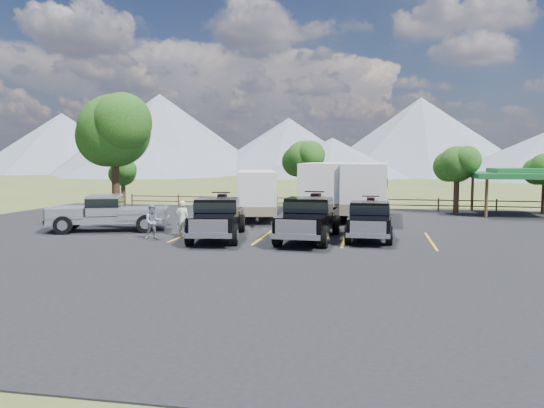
% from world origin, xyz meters
% --- Properties ---
extents(ground, '(320.00, 320.00, 0.00)m').
position_xyz_m(ground, '(0.00, 0.00, 0.00)').
color(ground, '#495825').
rests_on(ground, ground).
extents(asphalt_lot, '(44.00, 34.00, 0.04)m').
position_xyz_m(asphalt_lot, '(0.00, 3.00, 0.02)').
color(asphalt_lot, black).
rests_on(asphalt_lot, ground).
extents(stall_lines, '(12.12, 5.50, 0.01)m').
position_xyz_m(stall_lines, '(0.00, 4.00, 0.04)').
color(stall_lines, gold).
rests_on(stall_lines, asphalt_lot).
extents(tree_big_nw, '(5.54, 5.18, 7.84)m').
position_xyz_m(tree_big_nw, '(-12.55, 9.03, 5.60)').
color(tree_big_nw, black).
rests_on(tree_big_nw, ground).
extents(tree_ne_a, '(3.11, 2.92, 4.76)m').
position_xyz_m(tree_ne_a, '(8.97, 17.01, 3.48)').
color(tree_ne_a, black).
rests_on(tree_ne_a, ground).
extents(tree_north, '(3.46, 3.24, 5.25)m').
position_xyz_m(tree_north, '(-2.03, 19.02, 3.83)').
color(tree_north, black).
rests_on(tree_north, ground).
extents(tree_nw_small, '(2.59, 2.43, 3.85)m').
position_xyz_m(tree_nw_small, '(-16.02, 17.01, 2.78)').
color(tree_nw_small, black).
rests_on(tree_nw_small, ground).
extents(rail_fence, '(36.12, 0.12, 1.00)m').
position_xyz_m(rail_fence, '(2.00, 18.50, 0.61)').
color(rail_fence, brown).
rests_on(rail_fence, ground).
extents(pavilion, '(6.20, 6.20, 3.22)m').
position_xyz_m(pavilion, '(13.00, 17.00, 2.79)').
color(pavilion, brown).
rests_on(pavilion, ground).
extents(mountain_range, '(209.00, 71.00, 20.00)m').
position_xyz_m(mountain_range, '(-7.63, 105.98, 7.87)').
color(mountain_range, gray).
rests_on(mountain_range, ground).
extents(rig_left, '(3.10, 6.76, 2.17)m').
position_xyz_m(rig_left, '(-4.10, 3.05, 1.09)').
color(rig_left, black).
rests_on(rig_left, asphalt_lot).
extents(rig_center, '(2.67, 6.84, 2.25)m').
position_xyz_m(rig_center, '(0.34, 3.42, 1.12)').
color(rig_center, black).
rests_on(rig_center, asphalt_lot).
extents(rig_right, '(2.19, 6.00, 1.99)m').
position_xyz_m(rig_right, '(3.16, 4.41, 1.00)').
color(rig_right, black).
rests_on(rig_right, asphalt_lot).
extents(trailer_left, '(3.81, 8.81, 3.06)m').
position_xyz_m(trailer_left, '(-4.01, 11.38, 1.64)').
color(trailer_left, silver).
rests_on(trailer_left, asphalt_lot).
extents(trailer_center, '(2.75, 10.22, 3.56)m').
position_xyz_m(trailer_center, '(0.24, 12.97, 1.90)').
color(trailer_center, silver).
rests_on(trailer_center, asphalt_lot).
extents(trailer_right, '(2.92, 10.20, 3.54)m').
position_xyz_m(trailer_right, '(2.87, 12.68, 1.89)').
color(trailer_right, silver).
rests_on(trailer_right, asphalt_lot).
extents(pickup_silver, '(6.73, 3.98, 1.92)m').
position_xyz_m(pickup_silver, '(-10.56, 4.34, 1.04)').
color(pickup_silver, '#97999F').
rests_on(pickup_silver, asphalt_lot).
extents(person_a, '(0.68, 0.47, 1.79)m').
position_xyz_m(person_a, '(-5.97, 3.20, 0.93)').
color(person_a, white).
rests_on(person_a, asphalt_lot).
extents(person_b, '(1.03, 0.95, 1.69)m').
position_xyz_m(person_b, '(-7.06, 2.11, 0.89)').
color(person_b, gray).
rests_on(person_b, asphalt_lot).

